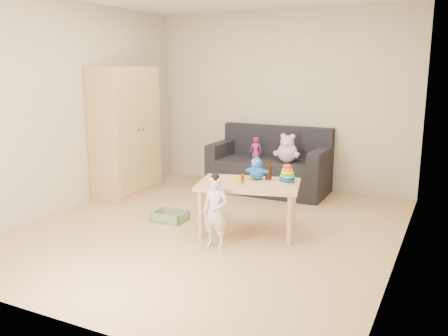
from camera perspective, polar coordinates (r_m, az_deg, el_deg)
The scene contains 13 objects.
room at distance 5.13m, azimuth -1.76°, elevation 6.64°, with size 4.50×4.50×4.50m.
wardrobe at distance 6.77m, azimuth -11.77°, elevation 4.25°, with size 0.50×0.99×1.79m, color tan.
sofa at distance 6.92m, azimuth 5.41°, elevation -0.93°, with size 1.67×0.84×0.47m, color black.
play_table at distance 5.19m, azimuth 2.96°, elevation -4.78°, with size 1.07×0.68×0.56m, color #DEAE79.
storage_bin at distance 5.67m, azimuth -6.51°, elevation -5.76°, with size 0.38×0.28×0.11m, color gray, non-canonical shape.
toddler at distance 4.74m, azimuth -1.03°, elevation -5.38°, with size 0.27×0.18×0.73m, color silver.
pink_bear at distance 6.71m, azimuth 7.65°, elevation 2.14°, with size 0.30×0.26×0.34m, color #F6B5D7, non-canonical shape.
doll at distance 6.87m, azimuth 3.85°, elevation 2.36°, with size 0.16×0.11×0.32m, color #AD206C.
ring_stacker at distance 5.11m, azimuth 7.61°, elevation -0.93°, with size 0.18×0.18×0.20m.
brown_bottle at distance 5.25m, azimuth 5.39°, elevation -0.43°, with size 0.07×0.07×0.21m.
blue_plush at distance 5.24m, azimuth 3.98°, elevation -0.01°, with size 0.21×0.17×0.25m, color blue, non-canonical shape.
wooden_figure at distance 5.06m, azimuth 2.24°, elevation -1.26°, with size 0.04×0.04×0.11m, color #5A2F1C, non-canonical shape.
yellow_book at distance 5.28m, azimuth 2.13°, elevation -1.23°, with size 0.18×0.18×0.01m, color gold.
Camera 1 is at (2.41, -4.50, 1.78)m, focal length 38.00 mm.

